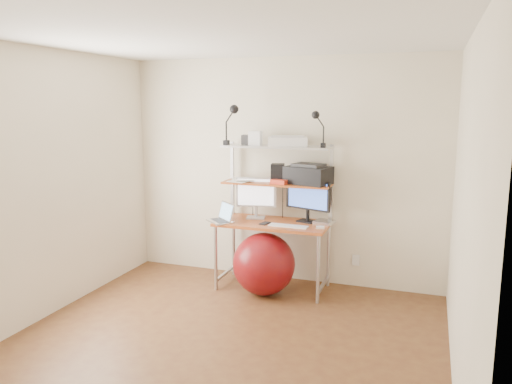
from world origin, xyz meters
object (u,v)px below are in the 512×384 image
monitor_black (308,197)px  exercise_ball (264,264)px  printer (308,174)px  laptop (223,218)px  monitor_silver (256,195)px

monitor_black → exercise_ball: bearing=-118.9°
printer → exercise_ball: size_ratio=0.79×
laptop → exercise_ball: 0.66m
laptop → printer: (0.86, 0.31, 0.47)m
monitor_black → laptop: bearing=-142.4°
monitor_black → laptop: size_ratio=1.41×
laptop → exercise_ball: laptop is taller
printer → exercise_ball: 1.06m
monitor_silver → monitor_black: (0.58, 0.02, 0.00)m
laptop → exercise_ball: (0.48, -0.05, -0.45)m
laptop → printer: printer is taller
monitor_silver → laptop: 0.46m
monitor_silver → exercise_ball: 0.78m
monitor_silver → laptop: (-0.28, -0.28, -0.22)m
monitor_silver → printer: size_ratio=0.94×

